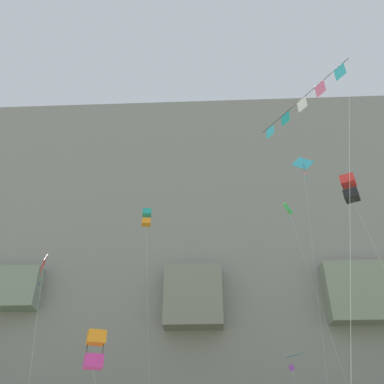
{
  "coord_description": "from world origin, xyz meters",
  "views": [
    {
      "loc": [
        2.27,
        -4.16,
        3.36
      ],
      "look_at": [
        1.31,
        18.73,
        18.25
      ],
      "focal_mm": 38.4,
      "sensor_mm": 36.0,
      "label": 1
    }
  ],
  "objects_px": {
    "kite_banner_low_left": "(303,110)",
    "kite_diamond_mid_left": "(43,272)",
    "kite_diamond_mid_center": "(303,167)",
    "kite_diamond_upper_left": "(292,220)",
    "kite_box_upper_mid": "(95,350)",
    "kite_delta_front_field": "(286,367)",
    "kite_box_near_cliff": "(147,218)",
    "kite_box_far_left": "(350,188)"
  },
  "relations": [
    {
      "from": "kite_banner_low_left",
      "to": "kite_diamond_mid_left",
      "type": "height_order",
      "value": "kite_banner_low_left"
    },
    {
      "from": "kite_banner_low_left",
      "to": "kite_diamond_mid_center",
      "type": "relative_size",
      "value": 0.54
    },
    {
      "from": "kite_diamond_upper_left",
      "to": "kite_diamond_mid_left",
      "type": "bearing_deg",
      "value": -159.58
    },
    {
      "from": "kite_diamond_mid_left",
      "to": "kite_box_upper_mid",
      "type": "height_order",
      "value": "kite_diamond_mid_left"
    },
    {
      "from": "kite_delta_front_field",
      "to": "kite_diamond_mid_center",
      "type": "bearing_deg",
      "value": 9.96
    },
    {
      "from": "kite_box_near_cliff",
      "to": "kite_diamond_mid_left",
      "type": "distance_m",
      "value": 13.46
    },
    {
      "from": "kite_box_near_cliff",
      "to": "kite_diamond_mid_left",
      "type": "bearing_deg",
      "value": -127.42
    },
    {
      "from": "kite_diamond_mid_center",
      "to": "kite_diamond_mid_left",
      "type": "distance_m",
      "value": 30.64
    },
    {
      "from": "kite_banner_low_left",
      "to": "kite_box_far_left",
      "type": "bearing_deg",
      "value": 62.88
    },
    {
      "from": "kite_diamond_upper_left",
      "to": "kite_diamond_mid_left",
      "type": "distance_m",
      "value": 23.48
    },
    {
      "from": "kite_diamond_upper_left",
      "to": "kite_diamond_mid_center",
      "type": "bearing_deg",
      "value": 44.16
    },
    {
      "from": "kite_banner_low_left",
      "to": "kite_delta_front_field",
      "type": "relative_size",
      "value": 1.78
    },
    {
      "from": "kite_box_far_left",
      "to": "kite_box_upper_mid",
      "type": "height_order",
      "value": "kite_box_far_left"
    },
    {
      "from": "kite_diamond_upper_left",
      "to": "kite_banner_low_left",
      "type": "xyz_separation_m",
      "value": [
        -3.63,
        -21.36,
        -5.77
      ]
    },
    {
      "from": "kite_banner_low_left",
      "to": "kite_delta_front_field",
      "type": "height_order",
      "value": "kite_banner_low_left"
    },
    {
      "from": "kite_diamond_mid_center",
      "to": "kite_delta_front_field",
      "type": "xyz_separation_m",
      "value": [
        -4.78,
        -0.84,
        -21.66
      ]
    },
    {
      "from": "kite_box_upper_mid",
      "to": "kite_banner_low_left",
      "type": "bearing_deg",
      "value": -43.7
    },
    {
      "from": "kite_banner_low_left",
      "to": "kite_diamond_mid_left",
      "type": "bearing_deg",
      "value": 141.18
    },
    {
      "from": "kite_box_near_cliff",
      "to": "kite_delta_front_field",
      "type": "distance_m",
      "value": 18.9
    },
    {
      "from": "kite_diamond_mid_center",
      "to": "kite_box_near_cliff",
      "type": "relative_size",
      "value": 1.35
    },
    {
      "from": "kite_banner_low_left",
      "to": "kite_diamond_mid_left",
      "type": "distance_m",
      "value": 21.95
    },
    {
      "from": "kite_delta_front_field",
      "to": "kite_diamond_mid_left",
      "type": "bearing_deg",
      "value": -152.76
    },
    {
      "from": "kite_diamond_mid_left",
      "to": "kite_delta_front_field",
      "type": "height_order",
      "value": "kite_diamond_mid_left"
    },
    {
      "from": "kite_banner_low_left",
      "to": "kite_diamond_upper_left",
      "type": "bearing_deg",
      "value": 80.34
    },
    {
      "from": "kite_box_near_cliff",
      "to": "kite_delta_front_field",
      "type": "relative_size",
      "value": 2.43
    },
    {
      "from": "kite_box_far_left",
      "to": "kite_delta_front_field",
      "type": "bearing_deg",
      "value": 113.42
    },
    {
      "from": "kite_diamond_upper_left",
      "to": "kite_diamond_mid_left",
      "type": "xyz_separation_m",
      "value": [
        -20.63,
        -7.68,
        -8.15
      ]
    },
    {
      "from": "kite_diamond_mid_center",
      "to": "kite_diamond_mid_left",
      "type": "xyz_separation_m",
      "value": [
        -23.52,
        -10.49,
        -16.59
      ]
    },
    {
      "from": "kite_box_far_left",
      "to": "kite_diamond_mid_center",
      "type": "height_order",
      "value": "kite_diamond_mid_center"
    },
    {
      "from": "kite_diamond_mid_left",
      "to": "kite_diamond_upper_left",
      "type": "bearing_deg",
      "value": 20.42
    },
    {
      "from": "kite_banner_low_left",
      "to": "kite_diamond_mid_left",
      "type": "xyz_separation_m",
      "value": [
        -17.0,
        13.68,
        -2.38
      ]
    },
    {
      "from": "kite_diamond_mid_center",
      "to": "kite_box_near_cliff",
      "type": "distance_m",
      "value": 19.18
    },
    {
      "from": "kite_box_upper_mid",
      "to": "kite_diamond_mid_center",
      "type": "bearing_deg",
      "value": 35.55
    },
    {
      "from": "kite_box_far_left",
      "to": "kite_banner_low_left",
      "type": "relative_size",
      "value": 1.21
    },
    {
      "from": "kite_diamond_upper_left",
      "to": "kite_box_near_cliff",
      "type": "distance_m",
      "value": 14.53
    },
    {
      "from": "kite_box_far_left",
      "to": "kite_diamond_mid_left",
      "type": "distance_m",
      "value": 24.2
    },
    {
      "from": "kite_box_upper_mid",
      "to": "kite_diamond_upper_left",
      "type": "bearing_deg",
      "value": 33.67
    },
    {
      "from": "kite_delta_front_field",
      "to": "kite_box_upper_mid",
      "type": "xyz_separation_m",
      "value": [
        -13.42,
        -12.17,
        -1.04
      ]
    },
    {
      "from": "kite_delta_front_field",
      "to": "kite_box_near_cliff",
      "type": "bearing_deg",
      "value": -172.59
    },
    {
      "from": "kite_box_far_left",
      "to": "kite_box_near_cliff",
      "type": "height_order",
      "value": "kite_box_near_cliff"
    },
    {
      "from": "kite_banner_low_left",
      "to": "kite_box_near_cliff",
      "type": "xyz_separation_m",
      "value": [
        -10.87,
        21.69,
        6.53
      ]
    },
    {
      "from": "kite_diamond_mid_left",
      "to": "kite_delta_front_field",
      "type": "xyz_separation_m",
      "value": [
        18.75,
        9.65,
        -5.06
      ]
    }
  ]
}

